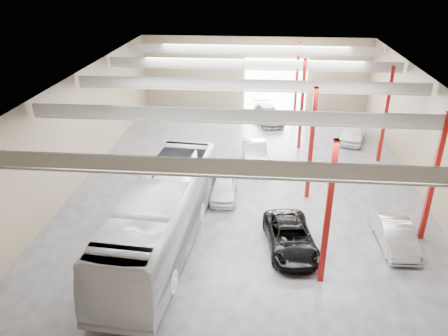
% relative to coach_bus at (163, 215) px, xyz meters
% --- Properties ---
extents(depot_shell, '(22.12, 32.12, 7.06)m').
position_rel_coach_bus_xyz_m(depot_shell, '(4.11, 8.39, 3.15)').
color(depot_shell, '#3F3F43').
rests_on(depot_shell, ground).
extents(coach_bus, '(4.02, 13.30, 3.65)m').
position_rel_coach_bus_xyz_m(coach_bus, '(0.00, 0.00, 0.00)').
color(coach_bus, silver).
rests_on(coach_bus, ground).
extents(black_sedan, '(2.97, 5.23, 1.38)m').
position_rel_coach_bus_xyz_m(black_sedan, '(6.47, 0.25, -1.14)').
color(black_sedan, black).
rests_on(black_sedan, ground).
extents(car_row_a, '(1.66, 4.00, 1.35)m').
position_rel_coach_bus_xyz_m(car_row_a, '(2.61, 5.45, -1.15)').
color(car_row_a, white).
rests_on(car_row_a, ground).
extents(car_row_b, '(2.16, 4.76, 1.51)m').
position_rel_coach_bus_xyz_m(car_row_b, '(4.39, 10.65, -1.07)').
color(car_row_b, '#B1B1B6').
rests_on(car_row_b, ground).
extents(car_row_c, '(3.33, 5.36, 1.45)m').
position_rel_coach_bus_xyz_m(car_row_c, '(5.32, 19.90, -1.10)').
color(car_row_c, slate).
rests_on(car_row_c, ground).
extents(car_right_near, '(1.69, 4.38, 1.42)m').
position_rel_coach_bus_xyz_m(car_right_near, '(11.83, 1.11, -1.11)').
color(car_right_near, '#9F9EA3').
rests_on(car_right_near, ground).
extents(car_right_far, '(3.02, 4.77, 1.51)m').
position_rel_coach_bus_xyz_m(car_right_far, '(12.27, 15.79, -1.07)').
color(car_right_far, white).
rests_on(car_right_far, ground).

